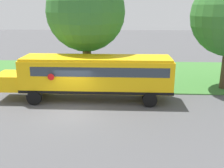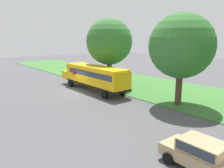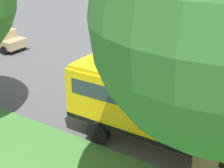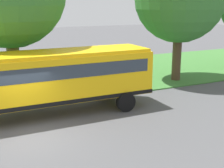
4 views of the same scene
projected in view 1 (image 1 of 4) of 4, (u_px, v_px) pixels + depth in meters
name	position (u px, v px, depth m)	size (l,w,h in m)	color
ground_plane	(70.00, 113.00, 16.69)	(120.00, 120.00, 0.00)	#4C4C4F
grass_verge	(90.00, 74.00, 26.25)	(12.00, 80.00, 0.08)	#3D7533
school_bus	(93.00, 74.00, 18.54)	(2.85, 12.42, 3.16)	yellow
oak_tree_beside_bus	(87.00, 13.00, 20.56)	(6.14, 6.14, 9.17)	brown
park_bench	(95.00, 76.00, 23.59)	(1.66, 0.78, 0.92)	brown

